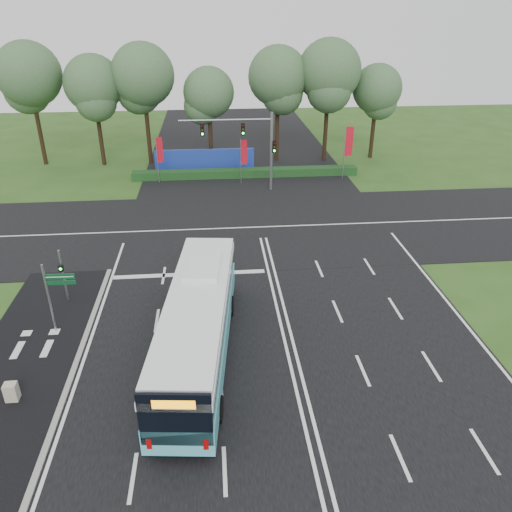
# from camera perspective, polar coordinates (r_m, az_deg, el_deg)

# --- Properties ---
(ground) EXTENTS (120.00, 120.00, 0.00)m
(ground) POSITION_cam_1_polar(r_m,az_deg,el_deg) (27.59, 2.58, -6.75)
(ground) COLOR #2B4E1A
(ground) RESTS_ON ground
(road_main) EXTENTS (20.00, 120.00, 0.04)m
(road_main) POSITION_cam_1_polar(r_m,az_deg,el_deg) (27.58, 2.58, -6.71)
(road_main) COLOR black
(road_main) RESTS_ON ground
(road_cross) EXTENTS (120.00, 14.00, 0.05)m
(road_cross) POSITION_cam_1_polar(r_m,az_deg,el_deg) (38.08, 0.21, 3.30)
(road_cross) COLOR black
(road_cross) RESTS_ON ground
(bike_path) EXTENTS (5.00, 18.00, 0.06)m
(bike_path) POSITION_cam_1_polar(r_m,az_deg,el_deg) (26.58, -24.80, -11.02)
(bike_path) COLOR black
(bike_path) RESTS_ON ground
(kerb_strip) EXTENTS (0.25, 18.00, 0.12)m
(kerb_strip) POSITION_cam_1_polar(r_m,az_deg,el_deg) (25.83, -19.72, -11.06)
(kerb_strip) COLOR gray
(kerb_strip) RESTS_ON ground
(city_bus) EXTENTS (4.07, 13.16, 3.72)m
(city_bus) POSITION_cam_1_polar(r_m,az_deg,el_deg) (23.68, -6.65, -7.78)
(city_bus) COLOR #59C2D0
(city_bus) RESTS_ON ground
(pedestrian_signal) EXTENTS (0.27, 0.41, 3.23)m
(pedestrian_signal) POSITION_cam_1_polar(r_m,az_deg,el_deg) (29.91, -21.20, -1.94)
(pedestrian_signal) COLOR gray
(pedestrian_signal) RESTS_ON ground
(street_sign) EXTENTS (1.53, 0.14, 3.93)m
(street_sign) POSITION_cam_1_polar(r_m,az_deg,el_deg) (26.95, -22.08, -3.63)
(street_sign) COLOR gray
(street_sign) RESTS_ON ground
(utility_cabinet) EXTENTS (0.54, 0.45, 0.89)m
(utility_cabinet) POSITION_cam_1_polar(r_m,az_deg,el_deg) (24.42, -26.15, -13.81)
(utility_cabinet) COLOR #BCB097
(utility_cabinet) RESTS_ON ground
(banner_flag_left) EXTENTS (0.61, 0.29, 4.39)m
(banner_flag_left) POSITION_cam_1_polar(r_m,az_deg,el_deg) (48.24, -11.01, 11.52)
(banner_flag_left) COLOR gray
(banner_flag_left) RESTS_ON ground
(banner_flag_mid) EXTENTS (0.62, 0.14, 4.22)m
(banner_flag_mid) POSITION_cam_1_polar(r_m,az_deg,el_deg) (47.10, -1.47, 11.50)
(banner_flag_mid) COLOR gray
(banner_flag_mid) RESTS_ON ground
(banner_flag_right) EXTENTS (0.76, 0.13, 5.17)m
(banner_flag_right) POSITION_cam_1_polar(r_m,az_deg,el_deg) (48.99, 10.43, 12.38)
(banner_flag_right) COLOR gray
(banner_flag_right) RESTS_ON ground
(traffic_light_gantry) EXTENTS (8.41, 0.28, 7.00)m
(traffic_light_gantry) POSITION_cam_1_polar(r_m,az_deg,el_deg) (44.65, -0.56, 13.16)
(traffic_light_gantry) COLOR gray
(traffic_light_gantry) RESTS_ON ground
(hedge) EXTENTS (22.00, 1.20, 0.80)m
(hedge) POSITION_cam_1_polar(r_m,az_deg,el_deg) (49.63, -1.16, 9.46)
(hedge) COLOR #133516
(hedge) RESTS_ON ground
(blue_hoarding) EXTENTS (10.00, 0.30, 2.20)m
(blue_hoarding) POSITION_cam_1_polar(r_m,az_deg,el_deg) (51.72, -5.88, 10.86)
(blue_hoarding) COLOR #1C3598
(blue_hoarding) RESTS_ON ground
(eucalyptus_row) EXTENTS (40.89, 7.65, 12.39)m
(eucalyptus_row) POSITION_cam_1_polar(r_m,az_deg,el_deg) (53.33, -6.31, 19.50)
(eucalyptus_row) COLOR black
(eucalyptus_row) RESTS_ON ground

